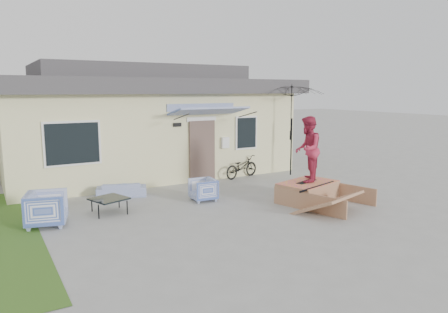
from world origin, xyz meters
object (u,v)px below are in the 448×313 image
loveseat (121,187)px  armchair_left (47,207)px  skate_ramp (308,192)px  coffee_table (109,205)px  skater (308,148)px  bicycle (241,164)px  skateboard (306,181)px  armchair_right (203,188)px  patio_umbrella (292,128)px

loveseat → armchair_left: armchair_left is taller
skate_ramp → coffee_table: bearing=146.3°
loveseat → skater: size_ratio=0.78×
bicycle → skateboard: 3.62m
coffee_table → bicycle: bearing=20.2°
armchair_right → coffee_table: (-2.64, 0.13, -0.15)m
armchair_left → bicycle: (6.80, 2.22, 0.04)m
skate_ramp → skateboard: skateboard is taller
skate_ramp → armchair_right: bearing=132.5°
bicycle → armchair_left: bearing=94.3°
skate_ramp → skater: size_ratio=1.19×
patio_umbrella → skate_ramp: bearing=-122.1°
skater → armchair_left: bearing=-54.6°
patio_umbrella → loveseat: bearing=179.4°
armchair_left → armchair_right: bearing=-73.0°
armchair_right → bicycle: size_ratio=0.46×
loveseat → bicycle: bicycle is taller
armchair_right → skateboard: 2.94m
armchair_right → skateboard: armchair_right is taller
patio_umbrella → armchair_right: bearing=-160.8°
bicycle → skate_ramp: (-0.13, -3.67, -0.21)m
loveseat → bicycle: bearing=-156.3°
armchair_right → skateboard: size_ratio=0.87×
armchair_right → skate_ramp: bearing=62.7°
skate_ramp → loveseat: bearing=128.4°
coffee_table → patio_umbrella: bearing=11.4°
armchair_left → patio_umbrella: bearing=-63.8°
skater → bicycle: bearing=-135.1°
armchair_right → skate_ramp: armchair_right is taller
coffee_table → skate_ramp: bearing=-18.4°
armchair_right → skater: skater is taller
patio_umbrella → skater: skater is taller
patio_umbrella → skater: (-1.99, -3.10, -0.23)m
coffee_table → skateboard: (5.14, -1.66, 0.37)m
armchair_right → coffee_table: size_ratio=0.87×
skateboard → bicycle: bearing=69.9°
skate_ramp → patio_umbrella: bearing=42.6°
armchair_right → skater: size_ratio=0.38×
bicycle → patio_umbrella: (1.84, -0.52, 1.26)m
skate_ramp → armchair_left: bearing=152.4°
skate_ramp → skater: 1.25m
loveseat → skateboard: skateboard is taller
bicycle → skate_ramp: size_ratio=0.70×
skate_ramp → skateboard: (-0.01, 0.05, 0.30)m
skate_ramp → skateboard: bearing=90.0°
bicycle → patio_umbrella: patio_umbrella is taller
armchair_left → skate_ramp: size_ratio=0.41×
loveseat → skater: bearing=162.2°
armchair_left → skater: size_ratio=0.48×
bicycle → armchair_right: bearing=114.4°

